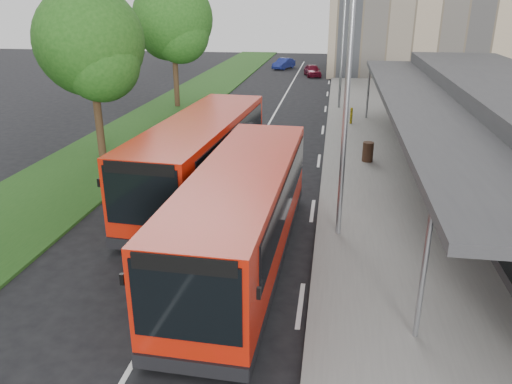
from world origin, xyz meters
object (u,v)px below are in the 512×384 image
tree_mid (91,49)px  litter_bin (368,152)px  car_near (312,70)px  car_far (284,63)px  bus_main (243,215)px  bus_second (201,157)px  tree_far (173,25)px  bollard (351,116)px  lamp_post_near (344,88)px  lamp_post_far (342,38)px

tree_mid → litter_bin: 13.30m
tree_mid → litter_bin: tree_mid is taller
car_near → car_far: bearing=110.4°
bus_main → car_near: bearing=91.5°
car_far → bus_second: bearing=-67.6°
tree_far → litter_bin: (12.52, -11.23, -4.93)m
bollard → car_far: bearing=104.6°
bus_main → bus_second: (-2.48, 4.92, 0.06)m
bollard → car_near: 20.72m
bollard → car_near: bearing=99.2°
tree_mid → bus_second: (6.03, -4.16, -3.49)m
bollard → car_near: car_near is taller
car_far → litter_bin: bearing=-56.4°
lamp_post_near → bollard: bearing=87.0°
bus_second → litter_bin: (6.49, 4.93, -0.93)m
tree_far → lamp_post_far: 11.20m
bus_second → litter_bin: bus_second is taller
tree_mid → bus_second: 8.11m
tree_far → lamp_post_far: tree_far is taller
bus_main → car_far: bus_main is taller
tree_mid → car_far: tree_mid is taller
litter_bin → tree_mid: bearing=-176.5°
lamp_post_far → car_far: 22.10m
lamp_post_near → bollard: size_ratio=8.48×
tree_mid → car_near: (8.61, 28.67, -4.44)m
car_near → tree_far: bearing=-130.1°
lamp_post_near → bus_second: (-5.10, 2.89, -3.19)m
tree_mid → bus_second: bearing=-34.6°
lamp_post_near → litter_bin: size_ratio=9.01×
tree_mid → bollard: size_ratio=8.24×
lamp_post_near → bollard: lamp_post_near is taller
bus_second → bus_main: bearing=-59.6°
bollard → car_far: size_ratio=0.27×
tree_mid → lamp_post_far: lamp_post_far is taller
bus_main → litter_bin: 10.68m
tree_far → car_far: (5.24, 21.83, -4.95)m
car_near → car_far: (-3.37, 5.16, -0.01)m
tree_far → lamp_post_far: (11.13, 0.95, -0.80)m
bus_main → car_near: 37.76m
tree_mid → bollard: (11.93, 8.22, -4.39)m
bus_second → bollard: bus_second is taller
lamp_post_near → lamp_post_far: same height
tree_far → bus_second: 17.70m
lamp_post_near → bus_second: bearing=150.4°
tree_far → car_near: bearing=62.7°
tree_mid → lamp_post_far: 17.08m
tree_mid → bus_main: tree_mid is taller
litter_bin → bus_second: bearing=-142.8°
bus_main → tree_far: bearing=113.7°
lamp_post_near → tree_far: bearing=120.3°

